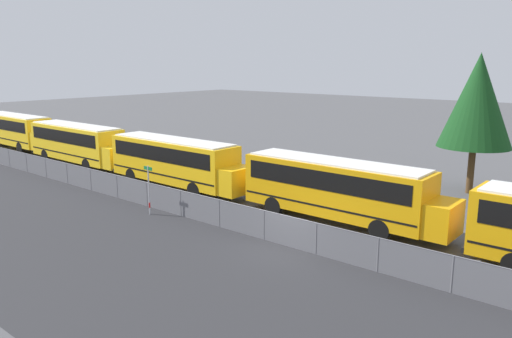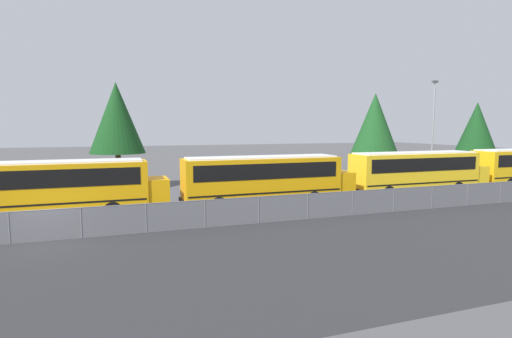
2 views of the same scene
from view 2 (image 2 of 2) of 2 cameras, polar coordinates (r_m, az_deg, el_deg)
ground_plane at (r=21.41m, az=-27.67°, el=-9.09°), size 200.00×200.00×0.00m
road_strip at (r=15.76m, az=-30.86°, el=-14.57°), size 133.63×12.00×0.01m
fence at (r=21.23m, az=-27.77°, el=-7.07°), size 99.70×0.07×1.51m
school_bus_3 at (r=25.45m, az=-26.63°, el=-2.06°), size 11.87×2.47×3.42m
school_bus_4 at (r=26.52m, az=1.43°, el=-1.13°), size 11.87×2.47×3.42m
school_bus_5 at (r=33.51m, az=22.05°, el=-0.09°), size 11.87×2.47×3.42m
light_pole at (r=42.20m, az=23.96°, el=5.39°), size 0.60×0.24×9.76m
tree_0 at (r=36.24m, az=-19.28°, el=6.88°), size 4.65×4.65×9.15m
tree_1 at (r=43.95m, az=16.61°, el=6.00°), size 5.18×5.18×8.91m
tree_2 at (r=52.87m, az=28.98°, el=5.26°), size 4.39×4.39×8.23m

